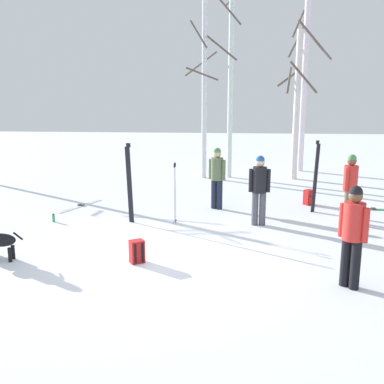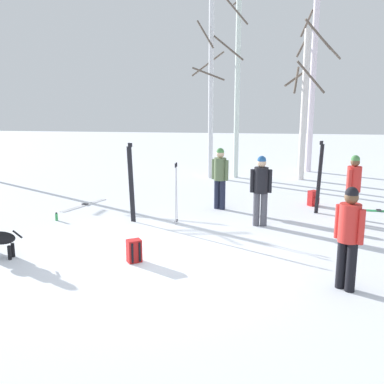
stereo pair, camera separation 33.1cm
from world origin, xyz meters
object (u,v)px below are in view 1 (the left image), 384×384
(person_3, at_px, (259,186))
(ski_poles_0, at_px, (175,192))
(backpack_1, at_px, (137,252))
(birch_tree_4, at_px, (305,70))
(ski_pair_planted_0, at_px, (129,183))
(birch_tree_1, at_px, (204,90))
(person_4, at_px, (217,174))
(ski_pair_lying_0, at_px, (375,209))
(ski_pair_lying_1, at_px, (80,206))
(birch_tree_2, at_px, (231,78))
(ski_pair_planted_1, at_px, (316,177))
(backpack_0, at_px, (309,197))
(person_1, at_px, (350,184))
(birch_tree_3, at_px, (297,102))
(water_bottle_0, at_px, (54,218))
(person_2, at_px, (353,230))

(person_3, height_order, ski_poles_0, person_3)
(backpack_1, bearing_deg, birch_tree_4, 67.17)
(ski_poles_0, bearing_deg, ski_pair_planted_0, 177.45)
(birch_tree_1, bearing_deg, backpack_1, -94.41)
(person_4, relative_size, ski_poles_0, 1.13)
(ski_pair_lying_0, xyz_separation_m, ski_poles_0, (-5.38, -1.86, 0.80))
(ski_pair_lying_1, bearing_deg, birch_tree_2, 50.21)
(ski_pair_lying_1, height_order, birch_tree_4, birch_tree_4)
(ski_pair_planted_1, bearing_deg, backpack_0, 90.34)
(person_3, xyz_separation_m, birch_tree_4, (2.21, 8.31, 3.15))
(person_1, distance_m, birch_tree_1, 7.48)
(birch_tree_1, height_order, birch_tree_4, birch_tree_4)
(ski_pair_lying_1, bearing_deg, person_4, 1.12)
(birch_tree_1, bearing_deg, person_4, -82.02)
(ski_pair_planted_0, height_order, birch_tree_3, birch_tree_3)
(backpack_0, bearing_deg, ski_pair_lying_1, -173.20)
(backpack_1, bearing_deg, ski_pair_lying_0, 38.10)
(person_1, xyz_separation_m, person_4, (-3.31, 1.11, 0.00))
(water_bottle_0, xyz_separation_m, birch_tree_1, (3.37, 6.48, 3.21))
(person_1, relative_size, water_bottle_0, 8.20)
(ski_pair_planted_1, xyz_separation_m, birch_tree_3, (0.11, 4.94, 1.90))
(person_2, distance_m, ski_pair_planted_1, 4.98)
(ski_pair_lying_0, bearing_deg, person_4, -176.60)
(ski_poles_0, relative_size, birch_tree_2, 0.21)
(person_3, distance_m, birch_tree_4, 9.16)
(person_4, height_order, backpack_0, person_4)
(person_2, xyz_separation_m, birch_tree_3, (0.40, 9.91, 1.89))
(person_2, height_order, birch_tree_2, birch_tree_2)
(person_3, xyz_separation_m, person_4, (-1.08, 1.53, 0.00))
(ski_pair_planted_1, height_order, backpack_0, ski_pair_planted_1)
(ski_pair_lying_1, distance_m, water_bottle_0, 1.63)
(birch_tree_1, xyz_separation_m, birch_tree_2, (0.97, 0.22, 0.44))
(person_2, bearing_deg, water_bottle_0, 152.36)
(person_3, bearing_deg, birch_tree_3, 75.16)
(backpack_0, bearing_deg, person_4, -165.08)
(birch_tree_3, height_order, birch_tree_4, birch_tree_4)
(ski_pair_planted_1, height_order, water_bottle_0, ski_pair_planted_1)
(ski_pair_lying_0, xyz_separation_m, ski_pair_lying_1, (-8.33, -0.34, 0.00))
(person_1, height_order, birch_tree_3, birch_tree_3)
(birch_tree_1, height_order, birch_tree_3, birch_tree_1)
(person_4, bearing_deg, water_bottle_0, -157.13)
(person_1, relative_size, backpack_0, 3.90)
(ski_pair_planted_1, relative_size, water_bottle_0, 9.33)
(ski_poles_0, bearing_deg, birch_tree_1, 87.30)
(person_1, relative_size, ski_poles_0, 1.13)
(person_4, distance_m, birch_tree_1, 5.36)
(person_1, xyz_separation_m, birch_tree_2, (-3.01, 6.11, 2.76))
(ski_pair_planted_1, xyz_separation_m, backpack_1, (-4.03, -4.17, -0.76))
(water_bottle_0, bearing_deg, birch_tree_1, 62.53)
(person_4, height_order, birch_tree_1, birch_tree_1)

